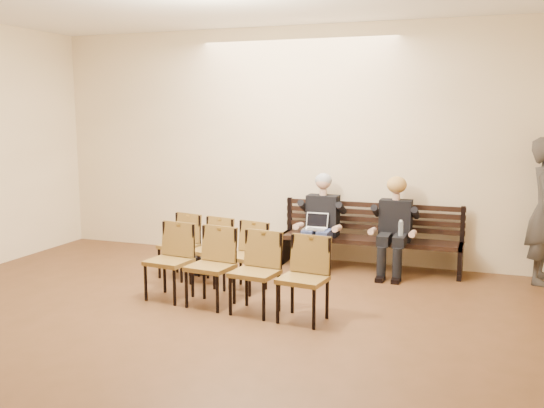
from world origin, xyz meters
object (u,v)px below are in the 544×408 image
Objects in this scene: water_bottle at (400,238)px; seated_man at (321,221)px; chair_row_back at (232,270)px; bag at (202,265)px; chair_row_front at (211,251)px; bench at (369,254)px; laptop at (314,231)px; seated_woman at (394,229)px.

seated_man is at bearing 169.42° from water_bottle.
chair_row_back is at bearing -129.34° from water_bottle.
water_bottle is at bearing 14.90° from bag.
water_bottle is 0.65× the size of bag.
bag is at bearing 142.76° from chair_row_front.
chair_row_back is (-0.45, -2.19, -0.22)m from seated_man.
bench is 8.12× the size of laptop.
seated_man reaches higher than water_bottle.
bag is 1.66m from chair_row_back.
seated_woman is at bearing 118.15° from water_bottle.
chair_row_front is at bearing -132.36° from laptop.
chair_row_front is (-1.10, -1.10, -0.13)m from laptop.
seated_woman is at bearing 62.30° from chair_row_back.
seated_woman reaches higher than chair_row_back.
chair_row_front is (0.33, -0.41, 0.31)m from bag.
laptop is (-0.03, -0.22, -0.11)m from seated_man.
laptop is at bearing -179.89° from water_bottle.
bag is 0.15× the size of chair_row_back.
laptop is at bearing 84.82° from chair_row_back.
chair_row_front reaches higher than bag.
seated_man is 0.60× the size of chair_row_back.
seated_woman is at bearing 0.00° from seated_man.
seated_man is 4.21× the size of laptop.
bag is (-2.51, -0.92, -0.51)m from seated_woman.
seated_man reaches higher than bag.
bench is at bearing 28.00° from laptop.
bag is at bearing -147.92° from seated_man.
seated_woman is at bearing -17.89° from bench.
water_bottle is at bearing 39.04° from chair_row_front.
seated_man is 1.05m from seated_woman.
chair_row_back is (-1.61, -1.97, -0.10)m from water_bottle.
chair_row_back is (-1.13, -2.31, 0.23)m from bench.
seated_man reaches higher than seated_woman.
chair_row_front is at bearing -148.75° from seated_woman.
seated_man is at bearing 180.00° from seated_woman.
laptop is at bearing 58.51° from chair_row_front.
seated_man is 3.94× the size of bag.
seated_man is 0.25m from laptop.
seated_man is 2.24m from chair_row_back.
laptop is 2.01m from chair_row_back.
water_bottle is (1.17, -0.22, -0.11)m from seated_man.
laptop is 1.20m from water_bottle.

